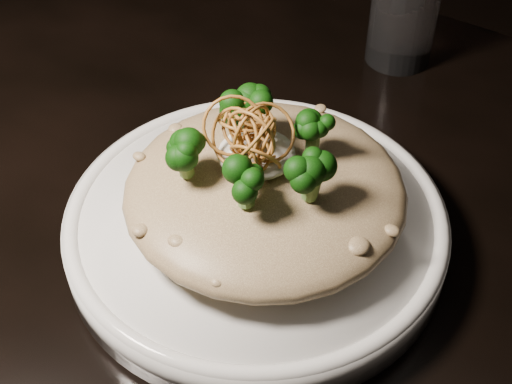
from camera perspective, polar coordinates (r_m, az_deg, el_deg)
table at (r=0.69m, az=-1.87°, el=-5.50°), size 1.10×0.80×0.75m
plate at (r=0.58m, az=0.00°, el=-2.79°), size 0.31×0.31×0.03m
risotto at (r=0.55m, az=0.72°, el=0.14°), size 0.22×0.22×0.05m
broccoli at (r=0.52m, az=0.15°, el=4.21°), size 0.15×0.15×0.06m
cheese at (r=0.54m, az=0.03°, el=3.10°), size 0.06×0.06×0.02m
shallots at (r=0.51m, az=-0.62°, el=5.02°), size 0.06×0.06×0.04m
drinking_glass at (r=0.78m, az=11.81°, el=14.23°), size 0.09×0.09×0.12m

